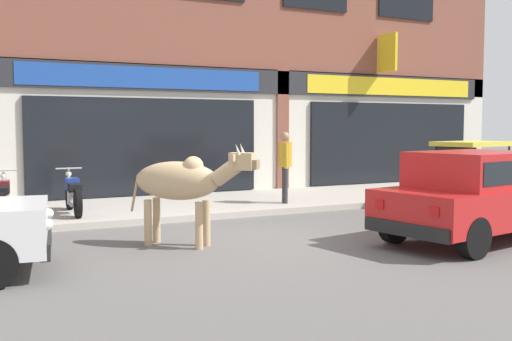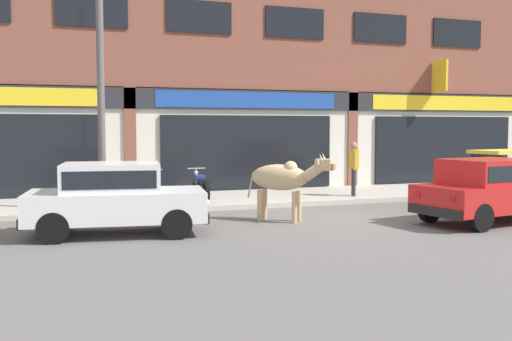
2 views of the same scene
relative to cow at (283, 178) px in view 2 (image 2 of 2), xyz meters
The scene contains 11 objects.
ground_plane 1.53m from the cow, ahead, with size 90.00×90.00×0.00m, color #605E5B.
sidewalk 4.25m from the cow, 73.75° to the left, with size 19.00×3.63×0.13m, color #B7AFA3.
shop_building 7.07m from the cow, 79.12° to the left, with size 23.00×1.40×9.37m.
cow is the anchor object (origin of this frame).
car_0 3.91m from the cow, behind, with size 3.76×2.09×1.46m.
car_1 4.69m from the cow, 22.77° to the right, with size 3.78×2.16×1.46m.
auto_rickshaw 7.09m from the cow, ahead, with size 2.10×1.44×1.52m.
motorcycle_0 4.20m from the cow, 124.36° to the left, with size 0.52×1.81×0.88m.
motorcycle_1 3.63m from the cow, 107.26° to the left, with size 0.52×1.81×0.88m.
pedestrian 4.57m from the cow, 40.26° to the left, with size 0.32×0.47×1.60m.
utility_pole 5.05m from the cow, 147.25° to the left, with size 0.18×0.18×6.12m, color #595651.
Camera 2 is at (-6.43, -12.68, 2.20)m, focal length 42.00 mm.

